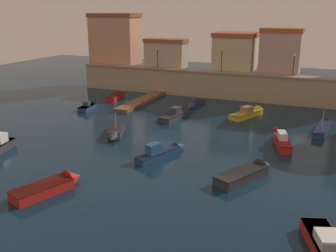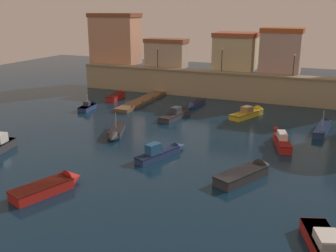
# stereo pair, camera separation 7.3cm
# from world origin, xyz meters

# --- Properties ---
(ground_plane) EXTENTS (123.00, 123.00, 0.00)m
(ground_plane) POSITION_xyz_m (0.00, 0.00, 0.00)
(ground_plane) COLOR #0C2338
(quay_wall) EXTENTS (48.53, 2.55, 4.22)m
(quay_wall) POSITION_xyz_m (0.00, 21.63, 2.13)
(quay_wall) COLOR tan
(quay_wall) RESTS_ON ground
(old_town_backdrop) EXTENTS (47.99, 5.89, 8.95)m
(old_town_backdrop) POSITION_xyz_m (-3.51, 24.89, 7.77)
(old_town_backdrop) COLOR tan
(old_town_backdrop) RESTS_ON ground
(pier_dock) EXTENTS (2.15, 13.32, 0.70)m
(pier_dock) POSITION_xyz_m (-9.89, 13.84, 0.24)
(pier_dock) COLOR brown
(pier_dock) RESTS_ON ground
(quay_lamp_0) EXTENTS (0.32, 0.32, 3.33)m
(quay_lamp_0) POSITION_xyz_m (-10.75, 21.63, 6.45)
(quay_lamp_0) COLOR black
(quay_lamp_0) RESTS_ON quay_wall
(quay_lamp_1) EXTENTS (0.32, 0.32, 3.61)m
(quay_lamp_1) POSITION_xyz_m (0.24, 21.63, 6.61)
(quay_lamp_1) COLOR black
(quay_lamp_1) RESTS_ON quay_wall
(quay_lamp_2) EXTENTS (0.32, 0.32, 3.19)m
(quay_lamp_2) POSITION_xyz_m (11.03, 21.63, 6.37)
(quay_lamp_2) COLOR black
(quay_lamp_2) RESTS_ON quay_wall
(moored_boat_0) EXTENTS (3.61, 6.21, 1.68)m
(moored_boat_0) POSITION_xyz_m (-2.89, -15.77, 0.44)
(moored_boat_0) COLOR red
(moored_boat_0) RESTS_ON ground
(moored_boat_1) EXTENTS (4.15, 7.05, 1.83)m
(moored_boat_1) POSITION_xyz_m (6.91, 12.66, 0.43)
(moored_boat_1) COLOR gold
(moored_boat_1) RESTS_ON ground
(moored_boat_3) EXTENTS (1.95, 7.47, 2.86)m
(moored_boat_3) POSITION_xyz_m (16.08, 9.28, 0.40)
(moored_boat_3) COLOR navy
(moored_boat_3) RESTS_ON ground
(moored_boat_4) EXTENTS (1.77, 4.24, 2.44)m
(moored_boat_4) POSITION_xyz_m (-14.99, 7.29, 0.39)
(moored_boat_4) COLOR navy
(moored_boat_4) RESTS_ON ground
(moored_boat_6) EXTENTS (4.43, 6.63, 1.61)m
(moored_boat_6) POSITION_xyz_m (10.78, -7.21, 0.43)
(moored_boat_6) COLOR #333338
(moored_boat_6) RESTS_ON ground
(moored_boat_7) EXTENTS (2.81, 5.95, 1.65)m
(moored_boat_7) POSITION_xyz_m (12.20, 2.24, 0.53)
(moored_boat_7) COLOR red
(moored_boat_7) RESTS_ON ground
(moored_boat_8) EXTENTS (1.99, 5.71, 1.34)m
(moored_boat_8) POSITION_xyz_m (-14.69, 14.84, 0.44)
(moored_boat_8) COLOR red
(moored_boat_8) RESTS_ON ground
(moored_boat_9) EXTENTS (3.28, 5.81, 2.85)m
(moored_boat_9) POSITION_xyz_m (-5.30, -1.95, 0.41)
(moored_boat_9) COLOR #333338
(moored_boat_9) RESTS_ON ground
(moored_boat_10) EXTENTS (2.58, 7.10, 1.88)m
(moored_boat_10) POSITION_xyz_m (-1.79, 8.58, 0.41)
(moored_boat_10) COLOR #333338
(moored_boat_10) RESTS_ON ground
(moored_boat_11) EXTENTS (1.45, 5.36, 1.12)m
(moored_boat_11) POSITION_xyz_m (-1.72, 14.60, 0.26)
(moored_boat_11) COLOR navy
(moored_boat_11) RESTS_ON ground
(moored_boat_12) EXTENTS (3.28, 6.56, 1.83)m
(moored_boat_12) POSITION_xyz_m (2.08, -5.57, 0.46)
(moored_boat_12) COLOR navy
(moored_boat_12) RESTS_ON ground
(mooring_buoy_0) EXTENTS (0.58, 0.58, 0.58)m
(mooring_buoy_0) POSITION_xyz_m (10.92, 7.80, 0.00)
(mooring_buoy_0) COLOR red
(mooring_buoy_0) RESTS_ON ground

